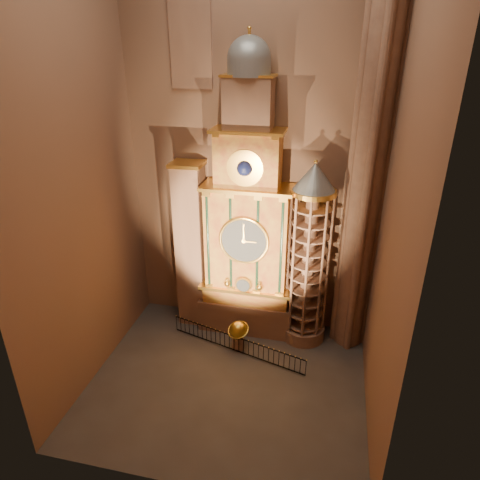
% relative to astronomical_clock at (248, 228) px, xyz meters
% --- Properties ---
extents(floor, '(14.00, 14.00, 0.00)m').
position_rel_astronomical_clock_xyz_m(floor, '(0.00, -4.96, -6.68)').
color(floor, '#383330').
rests_on(floor, ground).
extents(wall_back, '(22.00, 0.00, 22.00)m').
position_rel_astronomical_clock_xyz_m(wall_back, '(0.00, 1.04, 4.32)').
color(wall_back, '#865D48').
rests_on(wall_back, floor).
extents(wall_left, '(0.00, 22.00, 22.00)m').
position_rel_astronomical_clock_xyz_m(wall_left, '(-7.00, -4.96, 4.32)').
color(wall_left, '#865D48').
rests_on(wall_left, floor).
extents(wall_right, '(0.00, 22.00, 22.00)m').
position_rel_astronomical_clock_xyz_m(wall_right, '(7.00, -4.96, 4.32)').
color(wall_right, '#865D48').
rests_on(wall_right, floor).
extents(astronomical_clock, '(5.60, 2.41, 16.70)m').
position_rel_astronomical_clock_xyz_m(astronomical_clock, '(0.00, 0.00, 0.00)').
color(astronomical_clock, '#8C634C').
rests_on(astronomical_clock, floor).
extents(portrait_tower, '(1.80, 1.60, 10.20)m').
position_rel_astronomical_clock_xyz_m(portrait_tower, '(-3.40, 0.02, -1.53)').
color(portrait_tower, '#8C634C').
rests_on(portrait_tower, floor).
extents(stair_turret, '(2.50, 2.50, 10.80)m').
position_rel_astronomical_clock_xyz_m(stair_turret, '(3.50, -0.26, -1.41)').
color(stair_turret, '#8C634C').
rests_on(stair_turret, floor).
extents(gothic_pier, '(2.04, 2.04, 22.00)m').
position_rel_astronomical_clock_xyz_m(gothic_pier, '(6.10, 0.04, 4.32)').
color(gothic_pier, '#8C634C').
rests_on(gothic_pier, floor).
extents(stained_glass_window, '(2.20, 0.14, 5.20)m').
position_rel_astronomical_clock_xyz_m(stained_glass_window, '(-3.20, 0.95, 9.82)').
color(stained_glass_window, navy).
rests_on(stained_glass_window, wall_back).
extents(celestial_globe, '(1.58, 1.54, 1.78)m').
position_rel_astronomical_clock_xyz_m(celestial_globe, '(-0.05, -2.22, -5.61)').
color(celestial_globe, '#8C634C').
rests_on(celestial_globe, floor).
extents(iron_railing, '(8.03, 2.33, 1.01)m').
position_rel_astronomical_clock_xyz_m(iron_railing, '(-0.07, -2.57, -6.13)').
color(iron_railing, black).
rests_on(iron_railing, floor).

